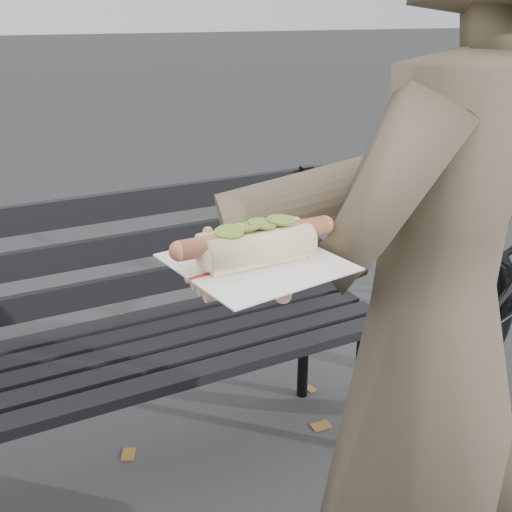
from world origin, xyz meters
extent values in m
cylinder|color=black|center=(0.69, 0.66, 0.23)|extent=(0.04, 0.04, 0.45)
cylinder|color=black|center=(0.69, 1.00, 0.23)|extent=(0.04, 0.04, 0.45)
cube|color=black|center=(0.02, 0.65, 0.47)|extent=(1.50, 0.07, 0.03)
cube|color=black|center=(0.02, 0.74, 0.47)|extent=(1.50, 0.07, 0.03)
cube|color=black|center=(0.02, 0.83, 0.47)|extent=(1.50, 0.07, 0.03)
cube|color=black|center=(0.02, 0.92, 0.47)|extent=(1.50, 0.07, 0.03)
cube|color=black|center=(0.02, 1.01, 0.47)|extent=(1.50, 0.07, 0.03)
cube|color=black|center=(0.69, 1.02, 0.67)|extent=(0.04, 0.03, 0.42)
cube|color=black|center=(0.02, 1.04, 0.57)|extent=(1.50, 0.02, 0.08)
cube|color=black|center=(0.02, 1.04, 0.70)|extent=(1.50, 0.02, 0.08)
cube|color=black|center=(0.02, 1.04, 0.83)|extent=(1.50, 0.02, 0.08)
imported|color=brown|center=(0.37, 0.08, 0.81)|extent=(0.68, 0.55, 1.62)
cylinder|color=brown|center=(0.23, 0.08, 1.11)|extent=(0.51, 0.23, 0.19)
cylinder|color=#D8A384|center=(0.02, 0.01, 1.05)|extent=(0.09, 0.08, 0.07)
ellipsoid|color=#D8A384|center=(-0.02, 0.00, 1.04)|extent=(0.10, 0.12, 0.03)
cylinder|color=#D8A384|center=(-0.08, -0.03, 1.05)|extent=(0.05, 0.02, 0.02)
cylinder|color=#D8A384|center=(-0.08, -0.01, 1.05)|extent=(0.05, 0.02, 0.02)
cylinder|color=#D8A384|center=(-0.08, 0.01, 1.05)|extent=(0.05, 0.02, 0.02)
cylinder|color=#D8A384|center=(-0.08, 0.03, 1.05)|extent=(0.05, 0.02, 0.02)
cylinder|color=#D8A384|center=(-0.01, -0.05, 1.05)|extent=(0.04, 0.05, 0.02)
cube|color=white|center=(-0.02, 0.00, 1.06)|extent=(0.21, 0.21, 0.00)
cube|color=#B21E1E|center=(-0.02, 0.00, 1.06)|extent=(0.19, 0.03, 0.00)
cylinder|color=#B46045|center=(-0.02, 0.00, 1.09)|extent=(0.20, 0.03, 0.02)
sphere|color=#B46045|center=(-0.12, 0.00, 1.09)|extent=(0.03, 0.03, 0.02)
sphere|color=#B46045|center=(0.08, 0.00, 1.09)|extent=(0.02, 0.03, 0.02)
sphere|color=#9E6B2D|center=(0.03, 0.02, 1.10)|extent=(0.01, 0.01, 0.01)
sphere|color=#9E6B2D|center=(0.03, 0.00, 1.10)|extent=(0.01, 0.01, 0.01)
sphere|color=#9E6B2D|center=(-0.01, 0.01, 1.10)|extent=(0.01, 0.01, 0.01)
sphere|color=#9E6B2D|center=(-0.02, -0.02, 1.10)|extent=(0.01, 0.01, 0.01)
sphere|color=#9E6B2D|center=(0.02, 0.01, 1.10)|extent=(0.01, 0.01, 0.01)
sphere|color=#9E6B2D|center=(0.01, 0.02, 1.10)|extent=(0.01, 0.01, 0.01)
sphere|color=#9E6B2D|center=(-0.06, -0.01, 1.10)|extent=(0.01, 0.01, 0.01)
sphere|color=#9E6B2D|center=(-0.05, 0.00, 1.10)|extent=(0.01, 0.01, 0.01)
sphere|color=#9E6B2D|center=(0.02, 0.02, 1.10)|extent=(0.01, 0.01, 0.01)
sphere|color=#9E6B2D|center=(0.03, 0.00, 1.10)|extent=(0.01, 0.01, 0.01)
sphere|color=#9E6B2D|center=(-0.05, -0.01, 1.10)|extent=(0.01, 0.01, 0.01)
sphere|color=#9E6B2D|center=(-0.07, 0.01, 1.10)|extent=(0.01, 0.01, 0.01)
sphere|color=#9E6B2D|center=(-0.01, -0.01, 1.10)|extent=(0.01, 0.01, 0.01)
sphere|color=#9E6B2D|center=(0.00, 0.01, 1.10)|extent=(0.01, 0.01, 0.01)
sphere|color=#9E6B2D|center=(-0.03, 0.02, 1.10)|extent=(0.01, 0.01, 0.01)
sphere|color=#9E6B2D|center=(0.00, 0.00, 1.10)|extent=(0.01, 0.01, 0.01)
sphere|color=#9E6B2D|center=(-0.04, 0.02, 1.10)|extent=(0.01, 0.01, 0.01)
sphere|color=#9E6B2D|center=(-0.08, 0.02, 1.10)|extent=(0.01, 0.01, 0.01)
sphere|color=#9E6B2D|center=(0.03, -0.01, 1.10)|extent=(0.01, 0.01, 0.01)
sphere|color=#9E6B2D|center=(0.03, -0.02, 1.10)|extent=(0.01, 0.01, 0.01)
sphere|color=#9E6B2D|center=(-0.08, -0.02, 1.10)|extent=(0.01, 0.01, 0.01)
sphere|color=#9E6B2D|center=(0.04, 0.01, 1.10)|extent=(0.01, 0.01, 0.01)
sphere|color=#9E6B2D|center=(-0.04, 0.01, 1.11)|extent=(0.01, 0.01, 0.01)
sphere|color=#9E6B2D|center=(-0.06, -0.02, 1.10)|extent=(0.01, 0.01, 0.01)
sphere|color=#9E6B2D|center=(0.03, 0.00, 1.10)|extent=(0.01, 0.01, 0.01)
sphere|color=#9E6B2D|center=(-0.05, 0.02, 1.10)|extent=(0.01, 0.01, 0.01)
cylinder|color=olive|center=(-0.06, 0.00, 1.11)|extent=(0.04, 0.04, 0.01)
cylinder|color=olive|center=(-0.03, 0.00, 1.11)|extent=(0.04, 0.04, 0.01)
cylinder|color=olive|center=(-0.01, 0.00, 1.11)|extent=(0.04, 0.04, 0.01)
cylinder|color=olive|center=(0.01, 0.00, 1.11)|extent=(0.04, 0.04, 0.01)
cube|color=brown|center=(0.65, 0.81, 0.00)|extent=(0.07, 0.05, 0.00)
cube|color=brown|center=(1.26, 1.71, 0.00)|extent=(0.06, 0.08, 0.00)
cube|color=brown|center=(0.24, 1.91, 0.00)|extent=(0.10, 0.09, 0.00)
cube|color=brown|center=(0.74, 1.01, 0.00)|extent=(0.04, 0.05, 0.00)
cube|color=brown|center=(0.01, 0.98, 0.00)|extent=(0.06, 0.07, 0.00)
camera|label=1|loc=(-0.34, -0.61, 1.35)|focal=42.00mm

